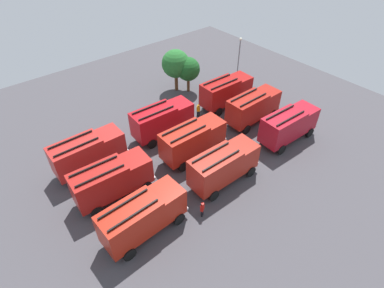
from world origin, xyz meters
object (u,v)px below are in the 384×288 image
object	(u,v)px
firefighter_0	(202,209)
firefighter_1	(198,110)
lamppost	(239,56)
fire_truck_1	(224,165)
fire_truck_2	(289,124)
firefighter_2	(271,95)
fire_truck_6	(88,152)
traffic_cone_0	(133,208)
fire_truck_4	(193,139)
tree_1	(188,69)
fire_truck_3	(112,179)
fire_truck_8	(226,91)
fire_truck_0	(143,215)
fire_truck_5	(253,106)
fire_truck_7	(162,119)
tree_0	(176,64)
firefighter_3	(219,85)

from	to	relation	value
firefighter_0	firefighter_1	bearing A→B (deg)	-66.98
firefighter_1	lamppost	bearing A→B (deg)	-32.11
fire_truck_1	fire_truck_2	size ratio (longest dim) A/B	0.99
firefighter_2	fire_truck_6	bearing A→B (deg)	-29.00
fire_truck_2	lamppost	bearing A→B (deg)	68.53
traffic_cone_0	fire_truck_4	bearing A→B (deg)	15.02
fire_truck_2	firefighter_2	distance (m)	8.17
fire_truck_2	lamppost	size ratio (longest dim) A/B	1.14
firefighter_2	lamppost	xyz separation A→B (m)	(0.81, 6.96, 2.72)
firefighter_2	tree_1	distance (m)	11.49
fire_truck_6	traffic_cone_0	distance (m)	7.60
fire_truck_1	fire_truck_4	bearing A→B (deg)	88.68
fire_truck_3	fire_truck_8	world-z (taller)	same
fire_truck_8	firefighter_1	world-z (taller)	fire_truck_8
fire_truck_0	fire_truck_8	world-z (taller)	same
fire_truck_4	lamppost	distance (m)	17.82
fire_truck_6	fire_truck_1	bearing A→B (deg)	-47.20
fire_truck_4	traffic_cone_0	xyz separation A→B (m)	(-8.72, -2.34, -1.85)
fire_truck_2	fire_truck_5	distance (m)	4.90
fire_truck_4	firefighter_1	world-z (taller)	fire_truck_4
fire_truck_1	fire_truck_5	world-z (taller)	same
fire_truck_3	fire_truck_6	distance (m)	4.75
fire_truck_7	firefighter_0	xyz separation A→B (m)	(-4.06, -11.48, -1.23)
tree_0	traffic_cone_0	distance (m)	21.65
fire_truck_4	fire_truck_6	bearing A→B (deg)	151.81
fire_truck_8	firefighter_0	world-z (taller)	fire_truck_8
fire_truck_1	traffic_cone_0	world-z (taller)	fire_truck_1
fire_truck_8	tree_1	size ratio (longest dim) A/B	1.48
fire_truck_3	tree_1	xyz separation A→B (m)	(17.23, 10.45, 1.13)
tree_0	fire_truck_1	bearing A→B (deg)	-113.40
firefighter_1	firefighter_3	bearing A→B (deg)	-25.78
fire_truck_0	fire_truck_2	xyz separation A→B (m)	(18.80, 0.08, 0.00)
fire_truck_8	tree_1	bearing A→B (deg)	104.08
traffic_cone_0	fire_truck_1	bearing A→B (deg)	-15.67
fire_truck_8	firefighter_1	bearing A→B (deg)	176.87
tree_0	tree_1	size ratio (longest dim) A/B	1.19
fire_truck_7	tree_0	bearing A→B (deg)	45.95
fire_truck_3	firefighter_2	distance (m)	23.90
fire_truck_0	traffic_cone_0	xyz separation A→B (m)	(0.39, 2.45, -1.85)
fire_truck_2	tree_1	xyz separation A→B (m)	(-1.56, 15.43, 1.13)
fire_truck_1	tree_0	world-z (taller)	tree_0
firefighter_2	fire_truck_4	bearing A→B (deg)	-14.66
fire_truck_3	firefighter_3	size ratio (longest dim) A/B	4.44
fire_truck_0	firefighter_0	size ratio (longest dim) A/B	4.41
firefighter_3	traffic_cone_0	distance (m)	22.63
fire_truck_0	traffic_cone_0	distance (m)	3.10
fire_truck_2	firefighter_2	size ratio (longest dim) A/B	4.03
firefighter_2	traffic_cone_0	xyz separation A→B (m)	(-23.46, -3.93, -0.72)
fire_truck_4	fire_truck_7	bearing A→B (deg)	94.75
fire_truck_0	firefighter_0	world-z (taller)	fire_truck_0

